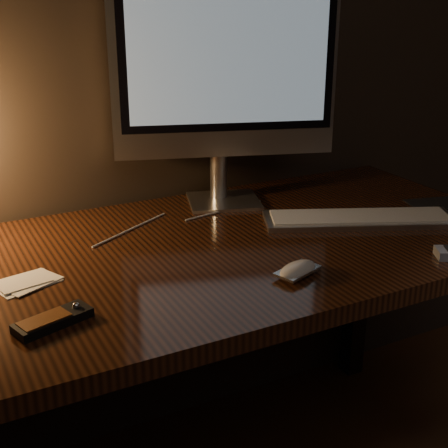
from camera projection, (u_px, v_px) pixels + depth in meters
name	position (u px, v px, depth m)	size (l,w,h in m)	color
desk	(188.00, 286.00, 1.52)	(1.60, 0.75, 0.75)	#3C1C0D
monitor	(225.00, 68.00, 1.58)	(0.56, 0.22, 0.61)	silver
keyboard	(360.00, 218.00, 1.56)	(0.48, 0.13, 0.02)	silver
mouse	(298.00, 271.00, 1.27)	(0.10, 0.05, 0.02)	white
media_remote	(53.00, 320.00, 1.08)	(0.15, 0.09, 0.03)	black
papers	(26.00, 282.00, 1.24)	(0.12, 0.08, 0.01)	white
cable	(181.00, 221.00, 1.57)	(0.00, 0.00, 0.51)	white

